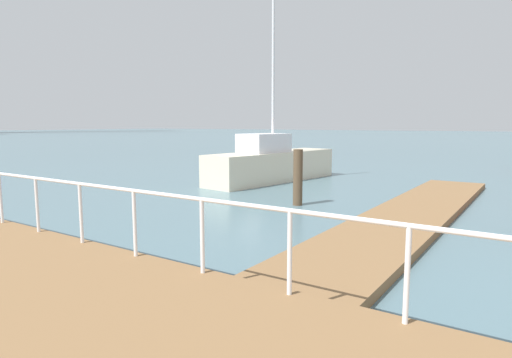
% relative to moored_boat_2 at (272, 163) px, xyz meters
% --- Properties ---
extents(floating_dock, '(14.60, 2.00, 0.18)m').
position_rel_moored_boat_2_xyz_m(floating_dock, '(-4.44, -6.98, -0.71)').
color(floating_dock, olive).
rests_on(floating_dock, ground_plane).
extents(boardwalk_railing, '(0.06, 25.20, 1.08)m').
position_rel_moored_boat_2_xyz_m(boardwalk_railing, '(-11.39, -4.51, 0.42)').
color(boardwalk_railing, white).
rests_on(boardwalk_railing, boardwalk).
extents(dock_piling_2, '(0.29, 0.29, 1.71)m').
position_rel_moored_boat_2_xyz_m(dock_piling_2, '(-4.29, -3.60, 0.06)').
color(dock_piling_2, brown).
rests_on(dock_piling_2, ground_plane).
extents(moored_boat_2, '(7.12, 2.59, 7.79)m').
position_rel_moored_boat_2_xyz_m(moored_boat_2, '(0.00, 0.00, 0.00)').
color(moored_boat_2, beige).
rests_on(moored_boat_2, ground_plane).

